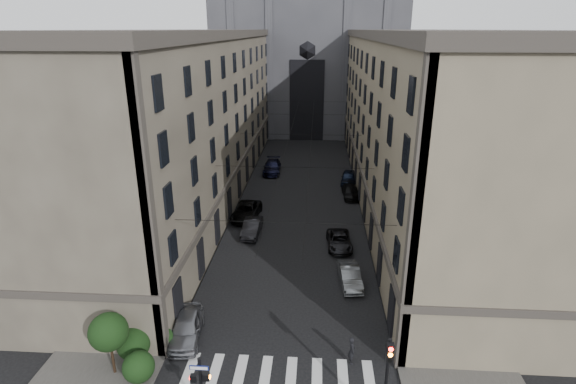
% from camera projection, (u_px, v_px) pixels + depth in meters
% --- Properties ---
extents(sidewalk_left, '(7.00, 80.00, 0.15)m').
position_uv_depth(sidewalk_left, '(216.00, 190.00, 55.74)').
color(sidewalk_left, '#383533').
rests_on(sidewalk_left, ground).
extents(sidewalk_right, '(7.00, 80.00, 0.15)m').
position_uv_depth(sidewalk_right, '(386.00, 194.00, 54.45)').
color(sidewalk_right, '#383533').
rests_on(sidewalk_right, ground).
extents(zebra_crossing, '(11.00, 3.20, 0.01)m').
position_uv_depth(zebra_crossing, '(278.00, 375.00, 26.05)').
color(zebra_crossing, beige).
rests_on(zebra_crossing, ground).
extents(building_left, '(13.60, 60.60, 18.85)m').
position_uv_depth(building_left, '(187.00, 116.00, 52.75)').
color(building_left, '#474137').
rests_on(building_left, ground).
extents(building_right, '(13.60, 60.60, 18.85)m').
position_uv_depth(building_right, '(418.00, 118.00, 51.09)').
color(building_right, brown).
rests_on(building_right, ground).
extents(gothic_tower, '(35.00, 23.00, 58.00)m').
position_uv_depth(gothic_tower, '(309.00, 35.00, 85.56)').
color(gothic_tower, '#2D2D33').
rests_on(gothic_tower, ground).
extents(traffic_light_right, '(0.34, 0.50, 5.20)m').
position_uv_depth(traffic_light_right, '(387.00, 373.00, 21.70)').
color(traffic_light_right, black).
rests_on(traffic_light_right, ground).
extents(shrub_cluster, '(3.90, 4.40, 3.90)m').
position_uv_depth(shrub_cluster, '(128.00, 343.00, 25.98)').
color(shrub_cluster, black).
rests_on(shrub_cluster, sidewalk_left).
extents(tram_wires, '(14.00, 60.00, 0.43)m').
position_uv_depth(tram_wires, '(300.00, 135.00, 52.30)').
color(tram_wires, black).
rests_on(tram_wires, ground).
extents(car_left_near, '(2.43, 4.94, 1.62)m').
position_uv_depth(car_left_near, '(187.00, 327.00, 28.97)').
color(car_left_near, slate).
rests_on(car_left_near, ground).
extents(car_left_midnear, '(1.74, 4.55, 1.48)m').
position_uv_depth(car_left_midnear, '(252.00, 227.00, 43.70)').
color(car_left_midnear, black).
rests_on(car_left_midnear, ground).
extents(car_left_midfar, '(2.92, 5.72, 1.55)m').
position_uv_depth(car_left_midfar, '(246.00, 211.00, 47.51)').
color(car_left_midfar, black).
rests_on(car_left_midfar, ground).
extents(car_left_far, '(2.44, 5.74, 1.65)m').
position_uv_depth(car_left_far, '(272.00, 167.00, 62.52)').
color(car_left_far, black).
rests_on(car_left_far, ground).
extents(car_right_near, '(1.93, 4.45, 1.42)m').
position_uv_depth(car_right_near, '(350.00, 276.00, 35.16)').
color(car_right_near, slate).
rests_on(car_right_near, ground).
extents(car_right_midnear, '(2.38, 4.77, 1.30)m').
position_uv_depth(car_right_midnear, '(339.00, 241.00, 41.17)').
color(car_right_midnear, black).
rests_on(car_right_midnear, ground).
extents(car_right_midfar, '(2.14, 4.76, 1.35)m').
position_uv_depth(car_right_midfar, '(351.00, 192.00, 53.46)').
color(car_right_midfar, black).
rests_on(car_right_midfar, ground).
extents(car_right_far, '(2.50, 4.98, 1.63)m').
position_uv_depth(car_right_far, '(349.00, 177.00, 58.15)').
color(car_right_far, black).
rests_on(car_right_far, ground).
extents(pedestrian, '(0.49, 0.69, 1.78)m').
position_uv_depth(pedestrian, '(352.00, 350.00, 26.79)').
color(pedestrian, black).
rests_on(pedestrian, ground).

